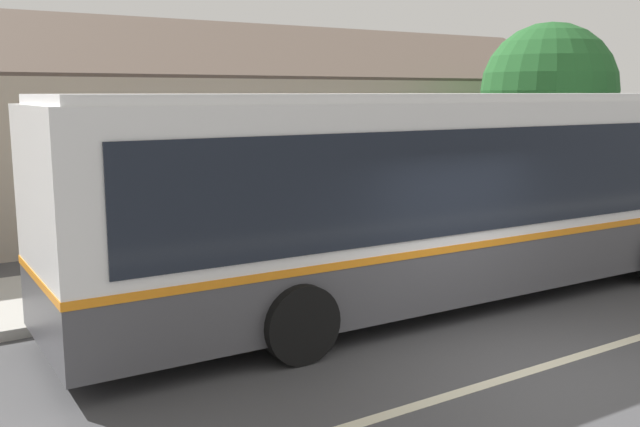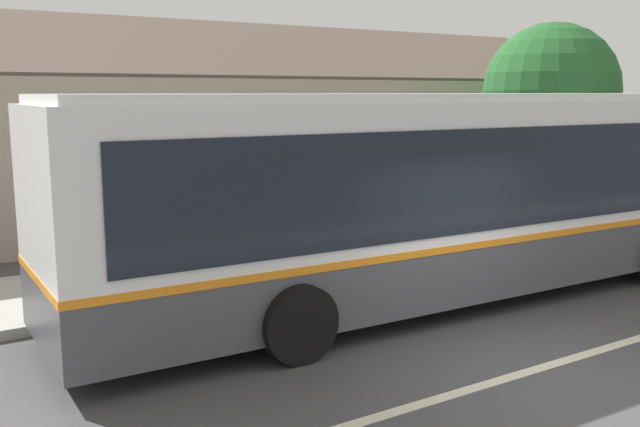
{
  "view_description": "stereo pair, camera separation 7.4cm",
  "coord_description": "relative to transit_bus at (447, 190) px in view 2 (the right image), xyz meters",
  "views": [
    {
      "loc": [
        -6.72,
        -5.42,
        3.29
      ],
      "look_at": [
        -0.66,
        3.97,
        1.39
      ],
      "focal_mm": 40.0,
      "sensor_mm": 36.0,
      "label": 1
    },
    {
      "loc": [
        -6.66,
        -5.46,
        3.29
      ],
      "look_at": [
        -0.66,
        3.97,
        1.39
      ],
      "focal_mm": 40.0,
      "sensor_mm": 36.0,
      "label": 2
    }
  ],
  "objects": [
    {
      "name": "ground_plane",
      "position": [
        -1.05,
        -2.9,
        -1.76
      ],
      "size": [
        300.0,
        300.0,
        0.0
      ],
      "primitive_type": "plane",
      "color": "#424244"
    },
    {
      "name": "community_building",
      "position": [
        -1.43,
        10.5,
        0.17
      ],
      "size": [
        27.48,
        8.27,
        6.28
      ],
      "color": "tan",
      "rests_on": "ground"
    },
    {
      "name": "sidewalk_far",
      "position": [
        -1.05,
        3.1,
        -1.68
      ],
      "size": [
        60.0,
        3.0,
        0.15
      ],
      "primitive_type": "cube",
      "color": "#ADAAA3",
      "rests_on": "ground"
    },
    {
      "name": "street_tree_primary",
      "position": [
        7.01,
        3.9,
        1.57
      ],
      "size": [
        3.38,
        3.38,
        5.03
      ],
      "color": "#4C3828",
      "rests_on": "ground"
    },
    {
      "name": "lane_divider_stripe",
      "position": [
        -1.05,
        -2.9,
        -1.75
      ],
      "size": [
        60.0,
        0.16,
        0.01
      ],
      "primitive_type": "cube",
      "color": "beige",
      "rests_on": "ground"
    },
    {
      "name": "transit_bus",
      "position": [
        0.0,
        0.0,
        0.0
      ],
      "size": [
        12.48,
        2.97,
        3.27
      ],
      "color": "#47474C",
      "rests_on": "ground"
    }
  ]
}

